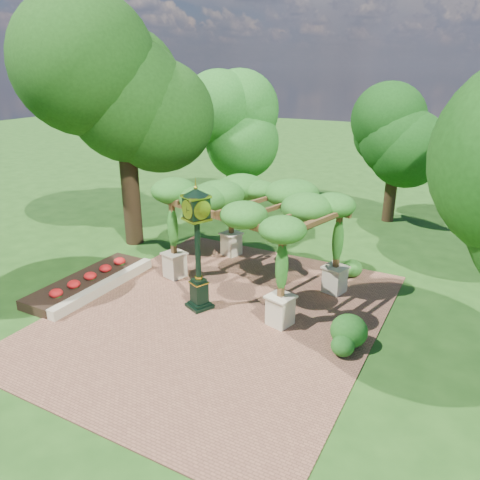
% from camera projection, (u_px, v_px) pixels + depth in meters
% --- Properties ---
extents(ground, '(120.00, 120.00, 0.00)m').
position_uv_depth(ground, '(203.00, 329.00, 14.88)').
color(ground, '#1E4714').
rests_on(ground, ground).
extents(brick_plaza, '(10.00, 12.00, 0.04)m').
position_uv_depth(brick_plaza, '(219.00, 314.00, 15.70)').
color(brick_plaza, brown).
rests_on(brick_plaza, ground).
extents(border_wall, '(0.35, 5.00, 0.40)m').
position_uv_depth(border_wall, '(105.00, 287.00, 17.27)').
color(border_wall, '#C6B793').
rests_on(border_wall, ground).
extents(flower_bed, '(1.50, 5.00, 0.36)m').
position_uv_depth(flower_bed, '(87.00, 282.00, 17.68)').
color(flower_bed, red).
rests_on(flower_bed, ground).
extents(pedestal_clock, '(1.12, 1.12, 4.30)m').
position_uv_depth(pedestal_clock, '(197.00, 238.00, 15.26)').
color(pedestal_clock, black).
rests_on(pedestal_clock, brick_plaza).
extents(pergola, '(6.92, 5.29, 3.87)m').
position_uv_depth(pergola, '(253.00, 205.00, 16.78)').
color(pergola, beige).
rests_on(pergola, brick_plaza).
extents(sundial, '(0.80, 0.80, 1.12)m').
position_uv_depth(sundial, '(293.00, 229.00, 22.49)').
color(sundial, gray).
rests_on(sundial, ground).
extents(shrub_front, '(0.79, 0.79, 0.61)m').
position_uv_depth(shrub_front, '(343.00, 346.00, 13.36)').
color(shrub_front, '#1F5919').
rests_on(shrub_front, brick_plaza).
extents(shrub_mid, '(1.41, 1.41, 0.98)m').
position_uv_depth(shrub_mid, '(349.00, 331.00, 13.76)').
color(shrub_mid, '#205B19').
rests_on(shrub_mid, brick_plaza).
extents(shrub_back, '(0.82, 0.82, 0.70)m').
position_uv_depth(shrub_back, '(352.00, 268.00, 18.38)').
color(shrub_back, '#27601B').
rests_on(shrub_back, brick_plaza).
extents(tree_west_near, '(5.47, 5.47, 10.26)m').
position_uv_depth(tree_west_near, '(122.00, 86.00, 19.73)').
color(tree_west_near, '#2F2013').
rests_on(tree_west_near, ground).
extents(tree_west_far, '(4.20, 4.20, 6.99)m').
position_uv_depth(tree_west_far, '(232.00, 125.00, 25.95)').
color(tree_west_far, '#312113').
rests_on(tree_west_far, ground).
extents(tree_north, '(3.57, 3.57, 6.41)m').
position_uv_depth(tree_north, '(397.00, 139.00, 23.77)').
color(tree_north, '#392716').
rests_on(tree_north, ground).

